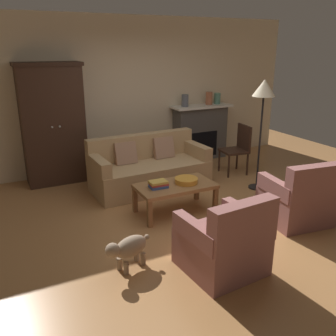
% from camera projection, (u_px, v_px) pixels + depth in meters
% --- Properties ---
extents(ground_plane, '(9.60, 9.60, 0.00)m').
position_uv_depth(ground_plane, '(190.00, 214.00, 5.20)').
color(ground_plane, '#B27A47').
extents(back_wall, '(7.20, 0.10, 2.80)m').
position_uv_depth(back_wall, '(124.00, 94.00, 6.92)').
color(back_wall, beige).
rests_on(back_wall, ground).
extents(fireplace, '(1.26, 0.48, 1.12)m').
position_uv_depth(fireplace, '(200.00, 132.00, 7.62)').
color(fireplace, '#4C4947').
rests_on(fireplace, ground).
extents(armoire, '(1.06, 0.57, 2.02)m').
position_uv_depth(armoire, '(53.00, 124.00, 6.17)').
color(armoire, '#382319').
rests_on(armoire, ground).
extents(couch, '(1.95, 0.92, 0.86)m').
position_uv_depth(couch, '(149.00, 169.00, 6.09)').
color(couch, tan).
rests_on(couch, ground).
extents(coffee_table, '(1.10, 0.60, 0.42)m').
position_uv_depth(coffee_table, '(175.00, 188.00, 5.16)').
color(coffee_table, olive).
rests_on(coffee_table, ground).
extents(fruit_bowl, '(0.33, 0.33, 0.07)m').
position_uv_depth(fruit_bowl, '(186.00, 180.00, 5.20)').
color(fruit_bowl, orange).
rests_on(fruit_bowl, coffee_table).
extents(book_stack, '(0.26, 0.19, 0.10)m').
position_uv_depth(book_stack, '(158.00, 184.00, 5.02)').
color(book_stack, '#38569E').
rests_on(book_stack, coffee_table).
extents(mantel_vase_slate, '(0.14, 0.14, 0.24)m').
position_uv_depth(mantel_vase_slate, '(185.00, 101.00, 7.23)').
color(mantel_vase_slate, '#565B66').
rests_on(mantel_vase_slate, fireplace).
extents(mantel_vase_terracotta, '(0.14, 0.14, 0.26)m').
position_uv_depth(mantel_vase_terracotta, '(209.00, 98.00, 7.47)').
color(mantel_vase_terracotta, '#A86042').
rests_on(mantel_vase_terracotta, fireplace).
extents(mantel_vase_jade, '(0.13, 0.13, 0.22)m').
position_uv_depth(mantel_vase_jade, '(217.00, 98.00, 7.56)').
color(mantel_vase_jade, slate).
rests_on(mantel_vase_jade, fireplace).
extents(armchair_near_left, '(0.83, 0.83, 0.88)m').
position_uv_depth(armchair_near_left, '(224.00, 244.00, 3.80)').
color(armchair_near_left, '#935B56').
rests_on(armchair_near_left, ground).
extents(armchair_near_right, '(0.86, 0.86, 0.88)m').
position_uv_depth(armchair_near_right, '(298.00, 200.00, 4.88)').
color(armchair_near_right, '#935B56').
rests_on(armchair_near_right, ground).
extents(side_chair_wooden, '(0.49, 0.49, 0.90)m').
position_uv_depth(side_chair_wooden, '(238.00, 146.00, 6.74)').
color(side_chair_wooden, '#382319').
rests_on(side_chair_wooden, ground).
extents(floor_lamp, '(0.36, 0.36, 1.78)m').
position_uv_depth(floor_lamp, '(264.00, 95.00, 5.67)').
color(floor_lamp, black).
rests_on(floor_lamp, ground).
extents(dog, '(0.55, 0.32, 0.39)m').
position_uv_depth(dog, '(128.00, 248.00, 3.86)').
color(dog, gray).
rests_on(dog, ground).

